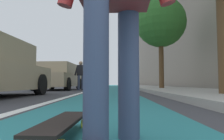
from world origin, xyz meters
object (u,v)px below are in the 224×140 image
parked_car_mid (59,77)px  traffic_light (98,56)px  skateboard (62,123)px  street_tree_mid (161,23)px  pedestrian_distant (81,74)px

parked_car_mid → traffic_light: size_ratio=0.94×
skateboard → parked_car_mid: (10.60, 2.79, 0.63)m
street_tree_mid → pedestrian_distant: size_ratio=3.08×
skateboard → traffic_light: size_ratio=0.18×
parked_car_mid → pedestrian_distant: size_ratio=2.79×
parked_car_mid → traffic_light: 10.51m
traffic_light → street_tree_mid: 11.83m
skateboard → street_tree_mid: bearing=-16.4°
parked_car_mid → pedestrian_distant: bearing=-104.5°
skateboard → street_tree_mid: 10.61m
parked_car_mid → street_tree_mid: street_tree_mid is taller
street_tree_mid → pedestrian_distant: street_tree_mid is taller
street_tree_mid → traffic_light: bearing=20.4°
traffic_light → pedestrian_distant: (-10.44, 0.20, -2.33)m
traffic_light → street_tree_mid: bearing=-159.6°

